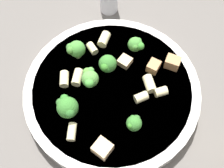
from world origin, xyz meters
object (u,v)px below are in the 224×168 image
object	(u,v)px
broccoli_floret_5	(90,78)
rigatoni_3	(161,92)
broccoli_floret_0	(107,64)
rigatoni_2	(141,97)
broccoli_floret_1	(136,45)
broccoli_floret_2	(76,49)
chicken_chunk_2	(153,66)
rigatoni_5	(77,77)
broccoli_floret_3	(134,123)
rigatoni_7	(149,84)
broccoli_floret_4	(67,107)
rigatoni_1	(104,39)
chicken_chunk_3	(125,61)
chicken_chunk_1	(102,148)
rigatoni_0	(64,79)
pasta_bowl	(112,90)
chicken_chunk_0	(173,62)
rigatoni_6	(72,132)
rigatoni_4	(92,48)

from	to	relation	value
broccoli_floret_5	rigatoni_3	world-z (taller)	broccoli_floret_5
broccoli_floret_0	rigatoni_2	world-z (taller)	broccoli_floret_0
broccoli_floret_1	broccoli_floret_2	distance (m)	0.11
broccoli_floret_5	chicken_chunk_2	xyz separation A→B (m)	(-0.10, 0.06, -0.01)
rigatoni_3	rigatoni_5	xyz separation A→B (m)	(0.07, -0.12, 0.00)
broccoli_floret_1	broccoli_floret_3	size ratio (longest dim) A/B	1.09
rigatoni_7	rigatoni_2	bearing A→B (deg)	10.40
broccoli_floret_4	rigatoni_1	world-z (taller)	broccoli_floret_4
broccoli_floret_3	chicken_chunk_3	bearing A→B (deg)	-132.61
chicken_chunk_1	chicken_chunk_2	bearing A→B (deg)	-168.77
broccoli_floret_3	rigatoni_0	world-z (taller)	broccoli_floret_3
chicken_chunk_3	rigatoni_0	bearing A→B (deg)	-28.35
rigatoni_3	rigatoni_7	world-z (taller)	rigatoni_7
rigatoni_3	chicken_chunk_3	world-z (taller)	rigatoni_3
broccoli_floret_2	rigatoni_7	bearing A→B (deg)	106.04
pasta_bowl	rigatoni_5	bearing A→B (deg)	-61.42
broccoli_floret_1	rigatoni_3	bearing A→B (deg)	65.48
broccoli_floret_0	chicken_chunk_0	distance (m)	0.11
rigatoni_1	rigatoni_6	world-z (taller)	rigatoni_1
rigatoni_3	chicken_chunk_1	size ratio (longest dim) A/B	0.82
rigatoni_2	rigatoni_3	bearing A→B (deg)	149.01
broccoli_floret_2	rigatoni_0	size ratio (longest dim) A/B	1.38
rigatoni_4	rigatoni_5	size ratio (longest dim) A/B	0.76
rigatoni_3	chicken_chunk_1	bearing A→B (deg)	-2.79
rigatoni_4	rigatoni_6	world-z (taller)	same
broccoli_floret_5	chicken_chunk_1	bearing A→B (deg)	53.30
rigatoni_3	chicken_chunk_2	bearing A→B (deg)	-127.90
broccoli_floret_4	rigatoni_7	xyz separation A→B (m)	(-0.12, 0.06, -0.01)
rigatoni_5	chicken_chunk_2	bearing A→B (deg)	141.47
rigatoni_7	chicken_chunk_2	xyz separation A→B (m)	(-0.03, -0.02, 0.00)
broccoli_floret_4	chicken_chunk_0	world-z (taller)	broccoli_floret_4
rigatoni_1	chicken_chunk_2	bearing A→B (deg)	98.00
rigatoni_2	chicken_chunk_2	distance (m)	0.06
rigatoni_0	chicken_chunk_3	xyz separation A→B (m)	(-0.10, 0.05, -0.00)
rigatoni_4	chicken_chunk_3	bearing A→B (deg)	106.84
rigatoni_5	broccoli_floret_0	bearing A→B (deg)	152.63
chicken_chunk_2	chicken_chunk_3	bearing A→B (deg)	-61.63
rigatoni_3	rigatoni_7	distance (m)	0.02
broccoli_floret_0	chicken_chunk_3	xyz separation A→B (m)	(-0.03, 0.01, -0.01)
rigatoni_7	chicken_chunk_2	size ratio (longest dim) A/B	1.29
chicken_chunk_2	rigatoni_2	bearing A→B (deg)	19.56
broccoli_floret_5	chicken_chunk_3	bearing A→B (deg)	169.03
rigatoni_3	chicken_chunk_3	xyz separation A→B (m)	(-0.01, -0.08, -0.00)
rigatoni_3	chicken_chunk_2	world-z (taller)	chicken_chunk_2
rigatoni_5	rigatoni_6	world-z (taller)	rigatoni_5
rigatoni_4	rigatoni_6	size ratio (longest dim) A/B	0.80
pasta_bowl	rigatoni_2	distance (m)	0.06
broccoli_floret_0	rigatoni_4	world-z (taller)	broccoli_floret_0
broccoli_floret_2	pasta_bowl	bearing A→B (deg)	87.07
broccoli_floret_0	broccoli_floret_3	size ratio (longest dim) A/B	1.20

